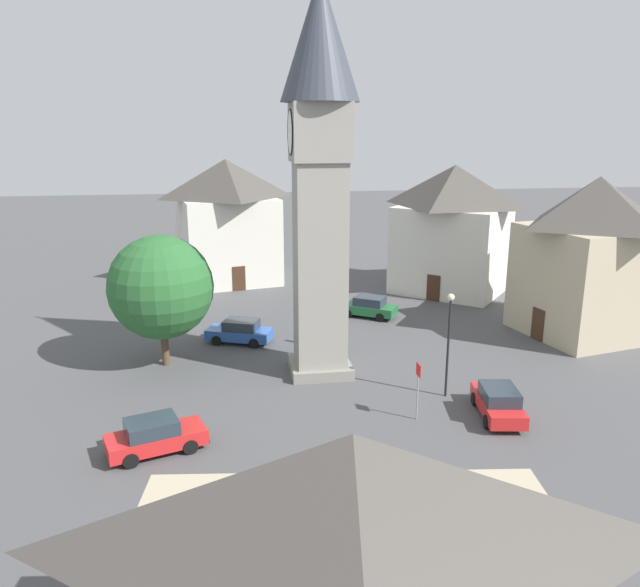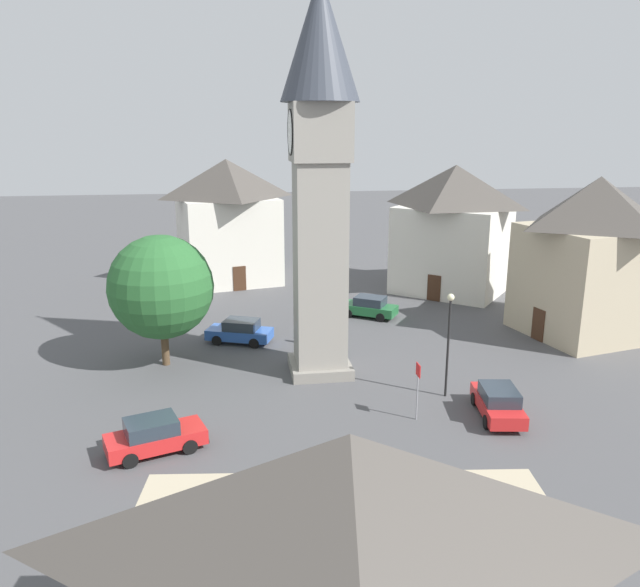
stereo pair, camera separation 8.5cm
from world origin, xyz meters
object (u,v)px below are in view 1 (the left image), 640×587
car_white_side (498,402)px  lamp_post (449,329)px  pedestrian (311,330)px  car_silver_kerb (240,331)px  car_red_corner (368,307)px  road_sign (418,382)px  building_shop_left (592,256)px  tree (161,287)px  car_blue_kerb (155,436)px  building_hall_far (227,220)px  clock_tower (320,150)px  building_corner_back (452,228)px

car_white_side → lamp_post: size_ratio=0.80×
car_white_side → pedestrian: bearing=-146.5°
car_silver_kerb → car_red_corner: bearing=114.4°
road_sign → building_shop_left: bearing=125.5°
car_white_side → tree: 19.10m
building_shop_left → lamp_post: (8.27, -12.58, -1.70)m
car_white_side → building_shop_left: building_shop_left is taller
tree → car_blue_kerb: bearing=2.8°
car_white_side → pedestrian: (-11.31, -7.49, 0.25)m
car_white_side → lamp_post: lamp_post is taller
tree → road_sign: 15.49m
pedestrian → tree: 9.75m
building_shop_left → car_white_side: bearing=-45.1°
car_silver_kerb → building_hall_far: (-16.70, -0.55, 4.73)m
building_shop_left → road_sign: 18.55m
clock_tower → building_hall_far: clock_tower is taller
building_corner_back → tree: bearing=-58.3°
pedestrian → building_shop_left: building_shop_left is taller
building_corner_back → road_sign: 24.88m
building_shop_left → pedestrian: bearing=-91.3°
car_blue_kerb → tree: tree is taller
clock_tower → car_red_corner: size_ratio=4.76×
clock_tower → tree: 11.79m
car_red_corner → building_shop_left: (5.73, 13.48, 4.55)m
car_blue_kerb → building_shop_left: (-11.91, 26.72, 4.55)m
car_blue_kerb → building_corner_back: 32.60m
tree → lamp_post: 16.07m
car_white_side → building_corner_back: bearing=165.6°
clock_tower → tree: (-2.38, -8.72, -7.57)m
building_shop_left → lamp_post: size_ratio=1.91×
building_corner_back → clock_tower: bearing=-39.9°
lamp_post → car_blue_kerb: bearing=-75.5°
pedestrian → car_blue_kerb: bearing=-33.9°
building_corner_back → lamp_post: 21.70m
tree → building_shop_left: size_ratio=0.73×
car_red_corner → pedestrian: (5.32, -4.95, 0.25)m
building_corner_back → lamp_post: bearing=-20.4°
car_silver_kerb → tree: tree is taller
lamp_post → building_shop_left: bearing=123.3°
clock_tower → pedestrian: clock_tower is taller
tree → building_hall_far: building_hall_far is taller
car_white_side → building_hall_far: (-29.08, -12.47, 4.73)m
car_blue_kerb → pedestrian: size_ratio=2.63×
car_silver_kerb → building_shop_left: bearing=86.3°
road_sign → lamp_post: bearing=135.9°
car_red_corner → building_corner_back: (-6.27, 8.44, 4.58)m
car_blue_kerb → lamp_post: size_ratio=0.82×
lamp_post → tree: bearing=-114.2°
car_red_corner → building_corner_back: size_ratio=0.38×
car_white_side → building_corner_back: building_corner_back is taller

